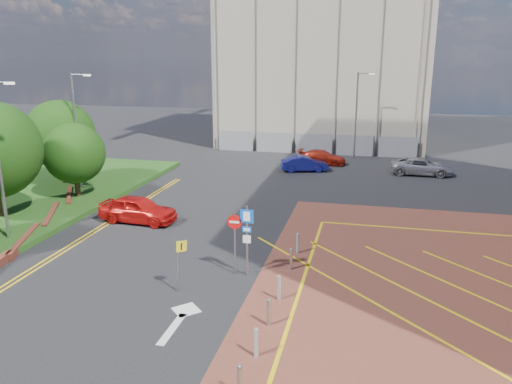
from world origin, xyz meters
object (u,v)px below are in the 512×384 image
(tree_d, at_px, (60,135))
(car_red_back, at_px, (322,157))
(car_blue_back, at_px, (304,164))
(lamp_back, at_px, (357,113))
(car_silver_back, at_px, (422,167))
(tree_c, at_px, (74,153))
(lamp_left_far, at_px, (77,127))
(car_red_left, at_px, (138,209))
(warning_sign, at_px, (179,259))
(sign_cluster, at_px, (242,233))

(tree_d, xyz_separation_m, car_red_back, (17.77, 12.40, -3.25))
(car_blue_back, bearing_deg, car_red_back, -35.26)
(lamp_back, height_order, car_silver_back, lamp_back)
(tree_c, height_order, lamp_back, lamp_back)
(lamp_left_far, xyz_separation_m, car_blue_back, (14.57, 10.11, -4.02))
(car_blue_back, height_order, car_silver_back, car_silver_back)
(tree_c, bearing_deg, car_red_left, -28.98)
(warning_sign, bearing_deg, lamp_back, 78.58)
(warning_sign, distance_m, car_silver_back, 26.79)
(warning_sign, height_order, car_blue_back, warning_sign)
(tree_d, relative_size, lamp_back, 0.76)
(car_silver_back, bearing_deg, car_blue_back, 96.38)
(tree_d, xyz_separation_m, lamp_left_far, (2.08, -1.00, 0.79))
(sign_cluster, xyz_separation_m, warning_sign, (-2.10, -2.14, -0.52))
(lamp_left_far, height_order, car_red_left, lamp_left_far)
(tree_c, distance_m, lamp_back, 25.19)
(car_blue_back, bearing_deg, lamp_back, -50.11)
(lamp_left_far, relative_size, car_blue_back, 2.05)
(tree_d, height_order, lamp_back, lamp_back)
(car_red_back, xyz_separation_m, car_silver_back, (8.36, -2.35, 0.06))
(car_silver_back, bearing_deg, sign_cluster, 157.76)
(lamp_left_far, height_order, lamp_back, lamp_left_far)
(lamp_left_far, bearing_deg, car_red_left, -37.56)
(lamp_left_far, xyz_separation_m, lamp_back, (18.50, 16.00, -0.30))
(car_red_left, bearing_deg, tree_c, 64.88)
(lamp_left_far, height_order, car_silver_back, lamp_left_far)
(car_silver_back, bearing_deg, lamp_back, 48.99)
(lamp_back, distance_m, car_silver_back, 8.30)
(tree_c, distance_m, sign_cluster, 16.53)
(sign_cluster, xyz_separation_m, car_silver_back, (9.34, 22.07, -1.27))
(car_red_left, height_order, car_silver_back, car_red_left)
(warning_sign, bearing_deg, lamp_left_far, 133.79)
(tree_d, relative_size, car_silver_back, 1.24)
(tree_d, bearing_deg, tree_c, -45.00)
(sign_cluster, height_order, car_silver_back, sign_cluster)
(warning_sign, distance_m, car_red_back, 26.75)
(lamp_left_far, bearing_deg, tree_c, -65.29)
(lamp_left_far, bearing_deg, car_red_back, 40.50)
(car_red_left, bearing_deg, sign_cluster, -122.27)
(sign_cluster, distance_m, car_blue_back, 21.16)
(car_silver_back, bearing_deg, car_red_left, 134.42)
(tree_c, bearing_deg, car_blue_back, 41.58)
(lamp_left_far, height_order, warning_sign, lamp_left_far)
(sign_cluster, height_order, car_red_left, sign_cluster)
(warning_sign, bearing_deg, tree_d, 136.06)
(tree_c, xyz_separation_m, car_red_left, (6.01, -3.33, -2.42))
(tree_d, xyz_separation_m, sign_cluster, (16.80, -12.02, -1.92))
(lamp_left_far, distance_m, warning_sign, 18.51)
(car_blue_back, bearing_deg, tree_d, 102.28)
(lamp_left_far, relative_size, car_silver_back, 1.63)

